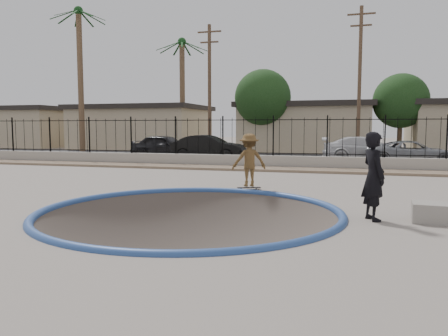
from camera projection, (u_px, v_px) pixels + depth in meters
ground at (278, 186)px, 22.60m from camera, size 120.00×120.00×2.20m
bowl_pit at (190, 212)px, 10.07m from camera, size 6.84×6.84×1.80m
coping_ring at (190, 212)px, 10.07m from camera, size 7.04×7.04×0.20m
rock_strip at (269, 169)px, 19.82m from camera, size 42.00×1.60×0.11m
retaining_wall at (273, 162)px, 20.85m from camera, size 42.00×0.45×0.60m
fence at (273, 137)px, 20.73m from camera, size 40.00×0.04×1.80m
street at (291, 158)px, 27.28m from camera, size 90.00×8.00×0.04m
house_west_far at (25, 127)px, 43.91m from camera, size 10.60×8.60×3.90m
house_west at (142, 127)px, 40.32m from camera, size 11.60×8.60×3.90m
house_center at (306, 127)px, 36.19m from camera, size 10.60×8.60×3.90m
palm_left at (80, 50)px, 34.09m from camera, size 2.30×2.30×11.30m
palm_mid at (182, 70)px, 36.11m from camera, size 2.30×2.30×9.30m
utility_pole_left at (210, 88)px, 30.41m from camera, size 1.70×0.24×9.00m
utility_pole_mid at (360, 80)px, 27.63m from camera, size 1.70×0.24×9.50m
street_tree_left at (263, 98)px, 33.46m from camera, size 4.32×4.32×6.36m
street_tree_mid at (401, 101)px, 31.69m from camera, size 3.96×3.96×5.83m
skater at (249, 163)px, 13.68m from camera, size 1.23×1.00×1.66m
skateboard at (249, 188)px, 13.75m from camera, size 0.75×0.47×0.06m
videographer at (374, 176)px, 9.13m from camera, size 0.69×0.80×1.86m
car_a at (165, 146)px, 27.22m from camera, size 4.45×2.16×1.46m
car_b at (209, 148)px, 25.53m from camera, size 4.40×1.55×1.45m
car_c at (367, 149)px, 24.03m from camera, size 4.86×2.09×1.39m
car_d at (413, 153)px, 21.97m from camera, size 4.53×2.24×1.24m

